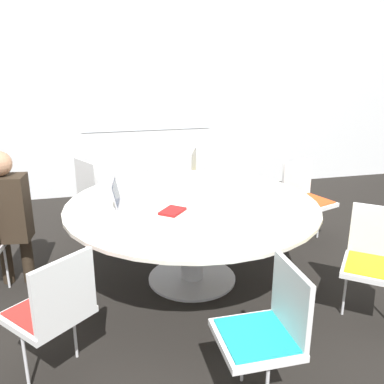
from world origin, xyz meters
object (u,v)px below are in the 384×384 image
object	(u,v)px
chair_1	(53,306)
coffee_cup	(232,204)
chair_2	(268,326)
chair_6	(98,190)
spiral_notebook	(172,211)
chair_5	(203,179)
chair_3	(376,256)
person_0	(6,211)
laptop	(123,199)
chair_4	(305,195)

from	to	relation	value
chair_1	coffee_cup	distance (m)	1.60
chair_2	chair_6	xyz separation A→B (m)	(-0.83, 2.74, 0.00)
chair_2	spiral_notebook	bearing A→B (deg)	11.82
chair_5	chair_6	bearing A→B (deg)	-62.41
chair_2	chair_6	size ratio (longest dim) A/B	1.00
chair_3	spiral_notebook	distance (m)	1.57
coffee_cup	chair_1	bearing A→B (deg)	-150.73
chair_2	coffee_cup	bearing A→B (deg)	-9.72
person_0	laptop	xyz separation A→B (m)	(0.94, -0.16, 0.07)
chair_2	chair_3	distance (m)	1.27
chair_3	laptop	world-z (taller)	laptop
chair_5	laptop	bearing A→B (deg)	-17.12
laptop	chair_2	bearing A→B (deg)	-149.23
chair_2	chair_3	bearing A→B (deg)	-61.84
chair_3	chair_5	xyz separation A→B (m)	(-0.71, 2.27, 0.00)
chair_3	chair_5	size ratio (longest dim) A/B	1.00
chair_3	laptop	size ratio (longest dim) A/B	2.36
coffee_cup	spiral_notebook	bearing A→B (deg)	174.61
chair_4	spiral_notebook	world-z (taller)	chair_4
chair_2	chair_4	xyz separation A→B (m)	(1.30, 2.03, 0.00)
chair_1	laptop	bearing A→B (deg)	24.54
chair_3	chair_6	xyz separation A→B (m)	(-1.95, 2.14, 0.00)
laptop	spiral_notebook	size ratio (longest dim) A/B	1.41
chair_6	spiral_notebook	distance (m)	1.56
chair_1	chair_2	xyz separation A→B (m)	(1.16, -0.48, 0.00)
chair_2	spiral_notebook	world-z (taller)	chair_2
chair_4	person_0	distance (m)	2.90
chair_4	chair_5	bearing A→B (deg)	-62.90
laptop	coffee_cup	size ratio (longest dim) A/B	4.13
chair_4	laptop	world-z (taller)	laptop
chair_6	chair_2	bearing A→B (deg)	-11.50
laptop	coffee_cup	distance (m)	0.91
chair_5	chair_3	bearing A→B (deg)	38.98
spiral_notebook	chair_5	bearing A→B (deg)	66.46
chair_4	coffee_cup	bearing A→B (deg)	16.08
chair_4	person_0	xyz separation A→B (m)	(-2.88, -0.31, 0.19)
laptop	coffee_cup	bearing A→B (deg)	-101.19
chair_3	person_0	bearing A→B (deg)	16.53
chair_3	spiral_notebook	xyz separation A→B (m)	(-1.39, 0.70, 0.22)
chair_3	laptop	distance (m)	2.02
spiral_notebook	coffee_cup	xyz separation A→B (m)	(0.49, -0.05, 0.03)
chair_1	chair_6	size ratio (longest dim) A/B	1.00
chair_4	chair_5	world-z (taller)	same
chair_5	coffee_cup	size ratio (longest dim) A/B	9.75
chair_6	coffee_cup	distance (m)	1.83
coffee_cup	laptop	bearing A→B (deg)	160.36
chair_5	chair_2	bearing A→B (deg)	13.45
chair_1	chair_4	xyz separation A→B (m)	(2.46, 1.54, 0.00)
chair_6	chair_5	bearing A→B (deg)	67.68
chair_1	chair_5	xyz separation A→B (m)	(1.57, 2.38, 0.00)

